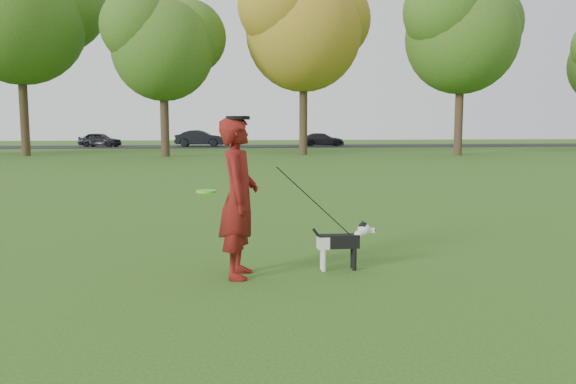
{
  "coord_description": "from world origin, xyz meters",
  "views": [
    {
      "loc": [
        -0.84,
        -6.76,
        1.75
      ],
      "look_at": [
        -0.05,
        -0.08,
        0.95
      ],
      "focal_mm": 35.0,
      "sensor_mm": 36.0,
      "label": 1
    }
  ],
  "objects": [
    {
      "name": "ground",
      "position": [
        0.0,
        0.0,
        0.0
      ],
      "size": [
        120.0,
        120.0,
        0.0
      ],
      "primitive_type": "plane",
      "color": "#285116",
      "rests_on": "ground"
    },
    {
      "name": "road",
      "position": [
        0.0,
        40.0,
        0.01
      ],
      "size": [
        120.0,
        7.0,
        0.02
      ],
      "primitive_type": "cube",
      "color": "black",
      "rests_on": "ground"
    },
    {
      "name": "man",
      "position": [
        -0.65,
        -0.36,
        0.92
      ],
      "size": [
        0.54,
        0.73,
        1.85
      ],
      "primitive_type": "imported",
      "rotation": [
        0.0,
        0.0,
        1.42
      ],
      "color": "#5E0D0D",
      "rests_on": "ground"
    },
    {
      "name": "dog",
      "position": [
        0.62,
        -0.2,
        0.37
      ],
      "size": [
        0.79,
        0.16,
        0.6
      ],
      "color": "black",
      "rests_on": "ground"
    },
    {
      "name": "car_left",
      "position": [
        -10.58,
        40.0,
        0.59
      ],
      "size": [
        3.61,
        2.25,
        1.15
      ],
      "primitive_type": "imported",
      "rotation": [
        0.0,
        0.0,
        1.28
      ],
      "color": "black",
      "rests_on": "road"
    },
    {
      "name": "car_mid",
      "position": [
        -2.6,
        40.0,
        0.68
      ],
      "size": [
        4.14,
        1.78,
        1.32
      ],
      "primitive_type": "imported",
      "rotation": [
        0.0,
        0.0,
        1.47
      ],
      "color": "black",
      "rests_on": "road"
    },
    {
      "name": "car_right",
      "position": [
        7.58,
        40.0,
        0.56
      ],
      "size": [
        3.73,
        1.6,
        1.07
      ],
      "primitive_type": "imported",
      "rotation": [
        0.0,
        0.0,
        1.54
      ],
      "color": "#242228",
      "rests_on": "road"
    },
    {
      "name": "man_held_items",
      "position": [
        0.23,
        -0.31,
        0.86
      ],
      "size": [
        1.86,
        0.38,
        1.45
      ],
      "color": "#47F21E",
      "rests_on": "ground"
    },
    {
      "name": "tree_row",
      "position": [
        -1.43,
        26.07,
        7.41
      ],
      "size": [
        51.74,
        8.86,
        12.01
      ],
      "color": "#38281C",
      "rests_on": "ground"
    }
  ]
}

